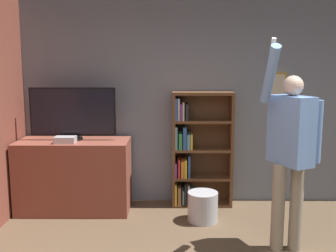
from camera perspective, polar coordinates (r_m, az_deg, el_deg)
The scene contains 7 objects.
wall_back at distance 5.23m, azimuth 3.17°, elevation 3.49°, with size 6.39×0.09×2.70m.
tv_ledge at distance 5.15m, azimuth -13.42°, elevation -7.01°, with size 1.39×0.61×0.91m.
television at distance 5.04m, azimuth -13.64°, elevation 1.86°, with size 1.07×0.22×0.66m.
game_console at distance 4.90m, azimuth -14.69°, elevation -1.96°, with size 0.25×0.16×0.08m.
bookshelf at distance 5.16m, azimuth 4.11°, elevation -3.69°, with size 0.78×0.28×1.50m.
person at distance 3.99m, azimuth 17.33°, elevation -2.78°, with size 0.60×0.59×2.09m.
waste_bin at distance 4.78m, azimuth 5.06°, elevation -11.58°, with size 0.36×0.36×0.35m.
Camera 1 is at (-0.24, -2.34, 1.86)m, focal length 42.00 mm.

